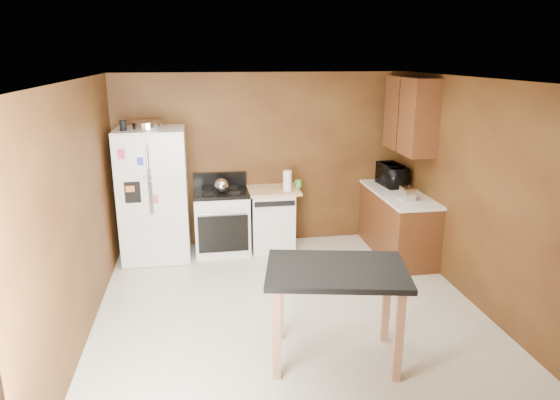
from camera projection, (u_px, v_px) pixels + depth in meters
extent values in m
plane|color=white|center=(290.00, 312.00, 5.51)|extent=(4.50, 4.50, 0.00)
plane|color=white|center=(292.00, 80.00, 4.80)|extent=(4.50, 4.50, 0.00)
plane|color=brown|center=(263.00, 160.00, 7.29)|extent=(4.20, 0.00, 4.20)
plane|color=brown|center=(358.00, 310.00, 3.02)|extent=(4.20, 0.00, 4.20)
plane|color=brown|center=(78.00, 214.00, 4.83)|extent=(0.00, 4.50, 4.50)
plane|color=brown|center=(479.00, 195.00, 5.48)|extent=(0.00, 4.50, 4.50)
cylinder|color=silver|center=(147.00, 125.00, 6.49)|extent=(0.39, 0.39, 0.10)
cylinder|color=black|center=(123.00, 126.00, 6.34)|extent=(0.09, 0.09, 0.13)
sphere|color=silver|center=(221.00, 186.00, 6.86)|extent=(0.20, 0.20, 0.20)
cylinder|color=white|center=(287.00, 181.00, 7.00)|extent=(0.15, 0.15, 0.28)
cylinder|color=green|center=(298.00, 183.00, 7.21)|extent=(0.12, 0.12, 0.10)
cube|color=silver|center=(408.00, 193.00, 6.53)|extent=(0.14, 0.23, 0.17)
imported|color=black|center=(392.00, 176.00, 7.23)|extent=(0.39, 0.55, 0.29)
cube|color=white|center=(154.00, 195.00, 6.79)|extent=(0.90, 0.75, 1.80)
cube|color=white|center=(132.00, 182.00, 6.31)|extent=(0.43, 0.02, 1.20)
cube|color=white|center=(168.00, 181.00, 6.38)|extent=(0.43, 0.02, 1.20)
cube|color=white|center=(155.00, 247.00, 6.60)|extent=(0.88, 0.02, 0.54)
cube|color=black|center=(133.00, 192.00, 6.34)|extent=(0.20, 0.01, 0.28)
cylinder|color=silver|center=(149.00, 181.00, 6.31)|extent=(0.02, 0.02, 0.90)
cylinder|color=silver|center=(151.00, 180.00, 6.32)|extent=(0.02, 0.02, 0.90)
cube|color=#EA3781|center=(121.00, 154.00, 6.17)|extent=(0.09, 0.00, 0.12)
cube|color=#373DEC|center=(140.00, 161.00, 6.23)|extent=(0.08, 0.00, 0.10)
cube|color=orange|center=(130.00, 189.00, 6.30)|extent=(0.11, 0.00, 0.08)
cube|color=#C5576A|center=(155.00, 199.00, 6.39)|extent=(0.08, 0.00, 0.11)
cube|color=#A1CEF1|center=(145.00, 177.00, 6.29)|extent=(0.07, 0.00, 0.07)
cube|color=white|center=(222.00, 223.00, 7.11)|extent=(0.76, 0.65, 0.85)
cube|color=black|center=(221.00, 193.00, 6.98)|extent=(0.76, 0.65, 0.05)
cube|color=black|center=(220.00, 179.00, 7.22)|extent=(0.76, 0.06, 0.20)
cube|color=black|center=(223.00, 234.00, 6.80)|extent=(0.68, 0.02, 0.52)
cylinder|color=silver|center=(223.00, 214.00, 6.72)|extent=(0.62, 0.02, 0.02)
cylinder|color=black|center=(208.00, 188.00, 7.10)|extent=(0.17, 0.17, 0.02)
cylinder|color=black|center=(233.00, 187.00, 7.15)|extent=(0.17, 0.17, 0.02)
cylinder|color=black|center=(208.00, 194.00, 6.80)|extent=(0.17, 0.17, 0.02)
cylinder|color=black|center=(235.00, 193.00, 6.85)|extent=(0.17, 0.17, 0.02)
cube|color=white|center=(272.00, 220.00, 7.25)|extent=(0.60, 0.60, 0.85)
cube|color=black|center=(275.00, 204.00, 6.86)|extent=(0.56, 0.02, 0.07)
cube|color=tan|center=(271.00, 190.00, 7.12)|extent=(0.78, 0.62, 0.04)
cube|color=brown|center=(397.00, 224.00, 7.04)|extent=(0.60, 1.55, 0.86)
cube|color=white|center=(399.00, 194.00, 6.91)|extent=(0.63, 1.58, 0.04)
cube|color=brown|center=(411.00, 115.00, 6.72)|extent=(0.35, 1.05, 1.00)
cube|color=black|center=(398.00, 115.00, 6.70)|extent=(0.01, 0.01, 1.00)
cube|color=black|center=(337.00, 271.00, 4.44)|extent=(1.39, 1.07, 0.05)
cube|color=#A16D4E|center=(280.00, 297.00, 4.89)|extent=(0.09, 0.09, 0.89)
cube|color=#A16D4E|center=(386.00, 299.00, 4.85)|extent=(0.09, 0.09, 0.89)
cube|color=#A16D4E|center=(277.00, 332.00, 4.28)|extent=(0.09, 0.09, 0.89)
cube|color=#A16D4E|center=(399.00, 335.00, 4.24)|extent=(0.09, 0.09, 0.89)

